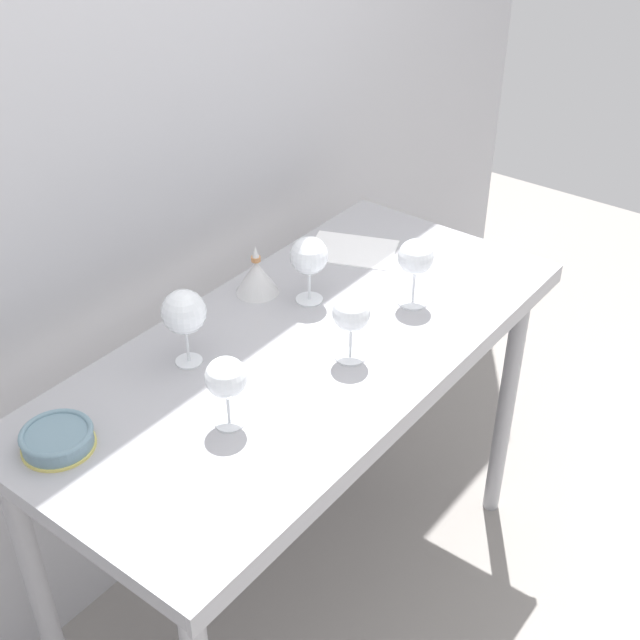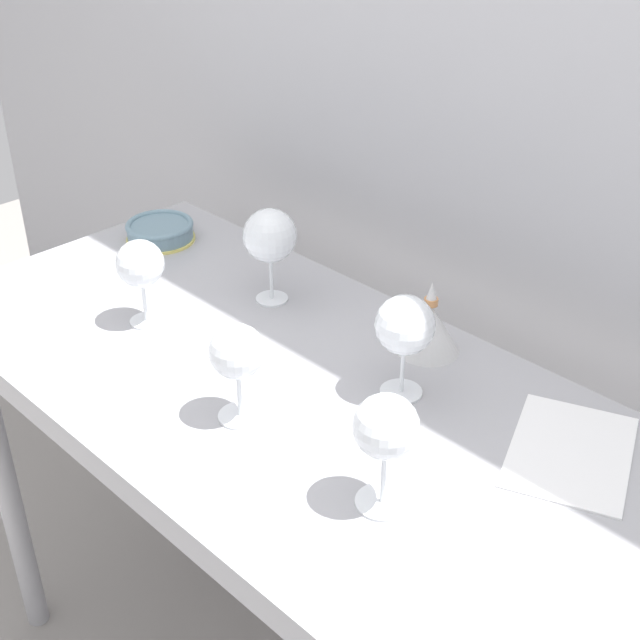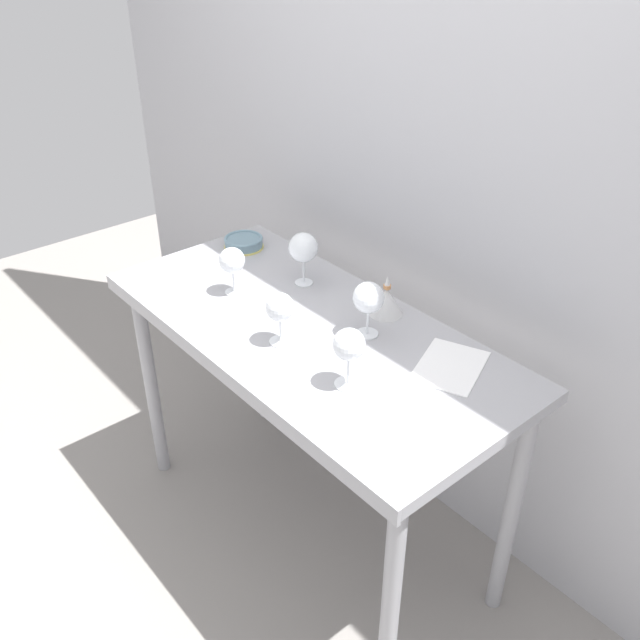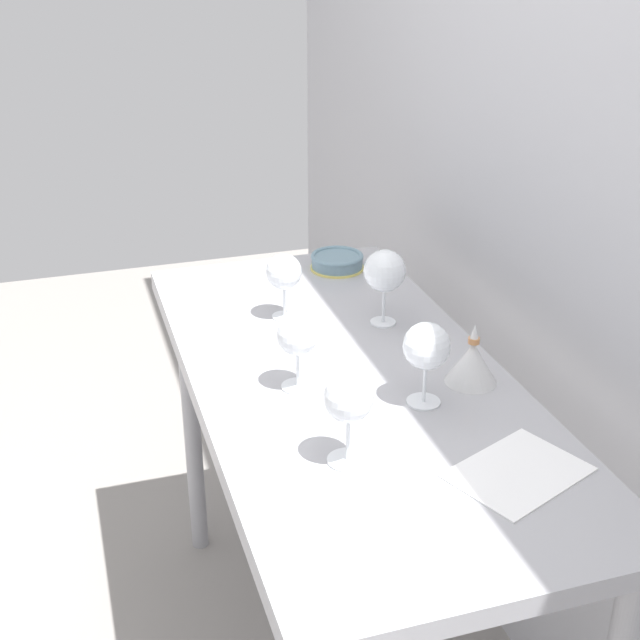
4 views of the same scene
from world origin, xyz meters
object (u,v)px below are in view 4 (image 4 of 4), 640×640
at_px(tasting_sheet_upper, 518,472).
at_px(tasting_bowl, 337,261).
at_px(wine_glass_near_left, 284,273).
at_px(wine_glass_near_center, 297,337).
at_px(decanter_funnel, 472,362).
at_px(wine_glass_far_left, 385,272).
at_px(wine_glass_near_right, 349,401).
at_px(wine_glass_far_right, 427,348).

height_order(tasting_sheet_upper, tasting_bowl, tasting_bowl).
distance_m(wine_glass_near_left, tasting_sheet_upper, 0.78).
xyz_separation_m(wine_glass_near_center, decanter_funnel, (0.08, 0.35, -0.07)).
height_order(wine_glass_far_left, wine_glass_near_left, wine_glass_far_left).
bearing_deg(wine_glass_far_left, tasting_bowl, 179.44).
bearing_deg(decanter_funnel, wine_glass_near_center, -103.48).
distance_m(wine_glass_near_right, tasting_sheet_upper, 0.32).
relative_size(wine_glass_far_left, wine_glass_far_right, 1.05).
xyz_separation_m(wine_glass_far_left, wine_glass_far_right, (0.37, -0.05, -0.01)).
relative_size(wine_glass_far_left, tasting_sheet_upper, 0.79).
distance_m(wine_glass_near_right, tasting_bowl, 0.92).
bearing_deg(wine_glass_far_right, wine_glass_near_left, -161.10).
bearing_deg(wine_glass_near_left, wine_glass_near_center, -10.58).
bearing_deg(tasting_bowl, wine_glass_far_right, -4.62).
bearing_deg(wine_glass_far_right, tasting_bowl, 175.38).
relative_size(wine_glass_near_right, wine_glass_far_right, 1.00).
bearing_deg(wine_glass_near_center, decanter_funnel, 76.52).
distance_m(wine_glass_far_right, tasting_sheet_upper, 0.30).
height_order(wine_glass_near_center, wine_glass_far_right, wine_glass_far_right).
distance_m(wine_glass_far_left, decanter_funnel, 0.34).
bearing_deg(tasting_sheet_upper, decanter_funnel, 145.95).
bearing_deg(wine_glass_near_center, wine_glass_near_right, 2.36).
relative_size(wine_glass_near_right, tasting_sheet_upper, 0.75).
bearing_deg(wine_glass_far_right, wine_glass_near_center, -121.02).
distance_m(wine_glass_near_center, wine_glass_far_right, 0.26).
bearing_deg(wine_glass_far_left, wine_glass_near_left, -114.98).
distance_m(wine_glass_far_right, decanter_funnel, 0.16).
distance_m(wine_glass_near_center, tasting_sheet_upper, 0.51).
bearing_deg(wine_glass_near_right, decanter_funnel, 120.09).
distance_m(wine_glass_near_center, decanter_funnel, 0.37).
bearing_deg(wine_glass_near_left, wine_glass_far_left, 65.02).
xyz_separation_m(wine_glass_far_left, tasting_bowl, (-0.36, 0.00, -0.11)).
height_order(wine_glass_far_left, wine_glass_far_right, wine_glass_far_left).
height_order(wine_glass_near_left, tasting_sheet_upper, wine_glass_near_left).
bearing_deg(tasting_sheet_upper, wine_glass_near_right, -136.79).
bearing_deg(tasting_sheet_upper, wine_glass_far_right, 170.58).
xyz_separation_m(wine_glass_far_left, wine_glass_near_right, (0.51, -0.27, -0.01)).
bearing_deg(wine_glass_far_left, tasting_sheet_upper, 0.69).
bearing_deg(wine_glass_near_left, wine_glass_near_right, -4.72).
bearing_deg(wine_glass_near_right, wine_glass_far_right, 124.86).
xyz_separation_m(wine_glass_near_left, decanter_funnel, (0.42, 0.29, -0.07)).
distance_m(wine_glass_near_left, wine_glass_near_right, 0.62).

